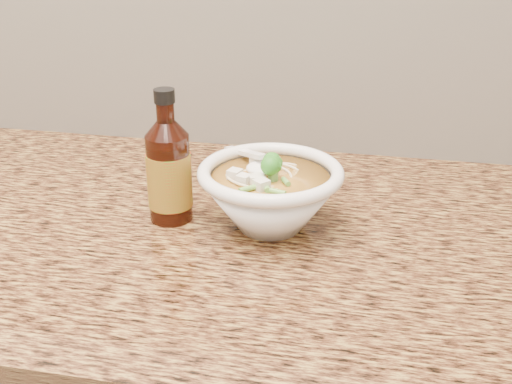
# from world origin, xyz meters

# --- Properties ---
(counter_slab) EXTENTS (4.00, 0.68, 0.04)m
(counter_slab) POSITION_xyz_m (0.00, 1.68, 0.88)
(counter_slab) COLOR olive
(counter_slab) RESTS_ON cabinet
(soup_bowl) EXTENTS (0.20, 0.20, 0.11)m
(soup_bowl) POSITION_xyz_m (0.29, 1.68, 0.95)
(soup_bowl) COLOR white
(soup_bowl) RESTS_ON counter_slab
(hot_sauce_bottle) EXTENTS (0.08, 0.08, 0.19)m
(hot_sauce_bottle) POSITION_xyz_m (0.15, 1.67, 0.97)
(hot_sauce_bottle) COLOR #340F07
(hot_sauce_bottle) RESTS_ON counter_slab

